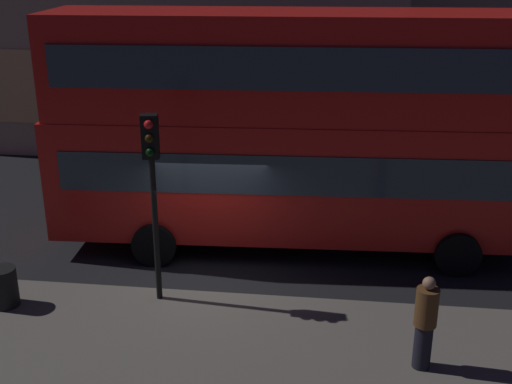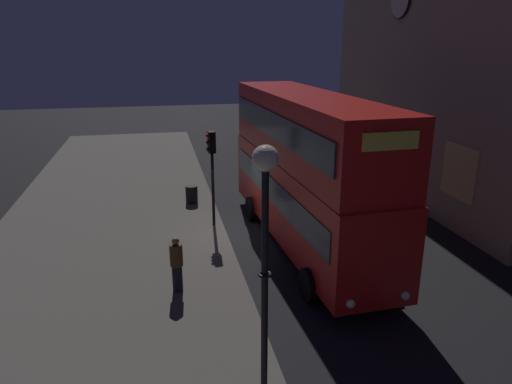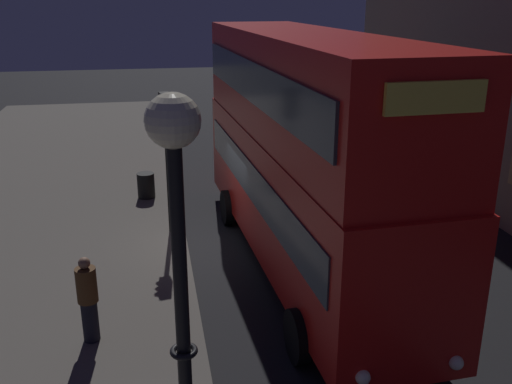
{
  "view_description": "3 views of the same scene",
  "coord_description": "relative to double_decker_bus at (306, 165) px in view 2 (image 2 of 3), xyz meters",
  "views": [
    {
      "loc": [
        2.62,
        -12.66,
        6.92
      ],
      "look_at": [
        0.99,
        0.67,
        1.85
      ],
      "focal_mm": 45.56,
      "sensor_mm": 36.0,
      "label": 1
    },
    {
      "loc": [
        17.32,
        -3.27,
        7.38
      ],
      "look_at": [
        1.3,
        0.14,
        2.11
      ],
      "focal_mm": 33.18,
      "sensor_mm": 36.0,
      "label": 2
    },
    {
      "loc": [
        14.18,
        -1.58,
        6.39
      ],
      "look_at": [
        0.14,
        1.06,
        1.46
      ],
      "focal_mm": 40.1,
      "sensor_mm": 36.0,
      "label": 3
    }
  ],
  "objects": [
    {
      "name": "ground_plane",
      "position": [
        -1.66,
        -1.9,
        -3.12
      ],
      "size": [
        80.0,
        80.0,
        0.0
      ],
      "primitive_type": "plane",
      "color": "black"
    },
    {
      "name": "sidewalk_slab",
      "position": [
        -1.66,
        -7.29,
        -3.06
      ],
      "size": [
        44.0,
        9.17,
        0.12
      ],
      "primitive_type": "cube",
      "color": "#5B564F",
      "rests_on": "ground"
    },
    {
      "name": "building_with_clock",
      "position": [
        -4.89,
        11.19,
        4.08
      ],
      "size": [
        16.09,
        10.04,
        14.39
      ],
      "color": "tan",
      "rests_on": "ground"
    },
    {
      "name": "double_decker_bus",
      "position": [
        0.0,
        0.0,
        0.0
      ],
      "size": [
        11.38,
        3.18,
        5.62
      ],
      "rotation": [
        0.0,
        0.0,
        0.05
      ],
      "color": "red",
      "rests_on": "ground"
    },
    {
      "name": "traffic_light_near_kerb",
      "position": [
        -2.45,
        -3.1,
        -0.2
      ],
      "size": [
        0.36,
        0.38,
        3.89
      ],
      "rotation": [
        0.0,
        0.0,
        0.17
      ],
      "color": "black",
      "rests_on": "sidewalk_slab"
    },
    {
      "name": "street_lamp",
      "position": [
        7.64,
        -3.29,
        1.0
      ],
      "size": [
        0.5,
        0.5,
        5.5
      ],
      "color": "black",
      "rests_on": "sidewalk_slab"
    },
    {
      "name": "pedestrian",
      "position": [
        2.64,
        -4.83,
        -2.12
      ],
      "size": [
        0.39,
        0.39,
        1.73
      ],
      "rotation": [
        0.0,
        0.0,
        4.34
      ],
      "color": "black",
      "rests_on": "sidewalk_slab"
    },
    {
      "name": "litter_bin",
      "position": [
        -5.48,
        -3.74,
        -2.59
      ],
      "size": [
        0.56,
        0.56,
        0.82
      ],
      "primitive_type": "cylinder",
      "color": "black",
      "rests_on": "sidewalk_slab"
    }
  ]
}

